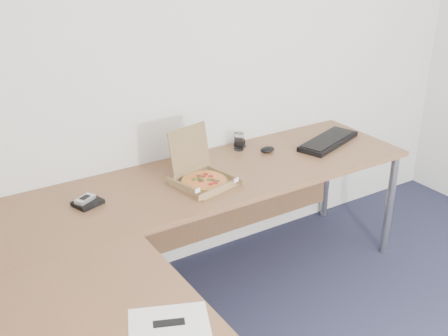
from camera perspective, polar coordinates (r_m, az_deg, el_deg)
desk at (r=2.62m, az=-3.36°, el=-6.51°), size 2.50×2.20×0.73m
pizza_box at (r=2.99m, az=-2.20°, el=-1.01°), size 0.27×0.32×0.28m
drinking_glass at (r=3.42m, az=1.53°, el=2.74°), size 0.06×0.06×0.11m
keyboard at (r=3.59m, az=10.63°, el=2.70°), size 0.51×0.32×0.03m
mouse at (r=3.41m, az=4.47°, el=1.90°), size 0.10×0.07×0.03m
wallet at (r=2.86m, az=-13.78°, el=-3.47°), size 0.16×0.14×0.02m
phone at (r=2.86m, az=-14.04°, el=-3.11°), size 0.11×0.10×0.02m
paper_sheet at (r=2.05m, az=-5.66°, el=-15.52°), size 0.34×0.29×0.00m
dome_speaker at (r=3.49m, az=1.65°, el=2.78°), size 0.08×0.08×0.07m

